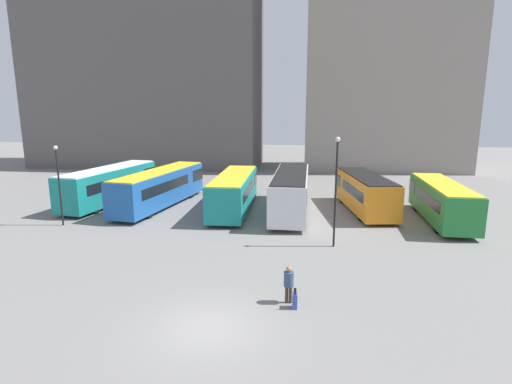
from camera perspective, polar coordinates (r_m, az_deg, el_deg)
The scene contains 13 objects.
ground_plane at distance 15.76m, azimuth -6.85°, elevation -18.70°, with size 160.00×160.00×0.00m, color slate.
building_block_left at distance 61.71m, azimuth -15.26°, elevation 18.15°, with size 31.81×12.89×30.79m.
building_block_right at distance 59.16m, azimuth 18.61°, elevation 23.07°, with size 21.05×10.22×40.54m.
bus_0 at distance 36.73m, azimuth -20.06°, elevation 1.11°, with size 4.07×11.31×3.11m.
bus_1 at distance 34.41m, azimuth -13.42°, elevation 0.78°, with size 4.22×12.27×3.04m.
bus_2 at distance 32.06m, azimuth -3.13°, elevation 0.18°, with size 2.89×10.87×2.92m.
bus_3 at distance 31.57m, azimuth 5.02°, elevation 0.23°, with size 2.70×11.89×3.18m.
bus_4 at distance 32.99m, azimuth 15.23°, elevation 0.07°, with size 3.95×9.81×2.90m.
bus_5 at distance 31.86m, azimuth 24.95°, elevation -1.09°, with size 2.75×9.83×2.81m.
traveler at distance 17.04m, azimuth 4.70°, elevation -12.59°, with size 0.44×0.44×1.62m.
suitcase at distance 16.91m, azimuth 5.56°, elevation -15.17°, with size 0.21×0.37×0.94m.
lamp_post_0 at distance 30.58m, azimuth -26.36°, elevation 1.67°, with size 0.28×0.28×5.59m.
lamp_post_1 at distance 23.39m, azimuth 11.35°, elevation 1.07°, with size 0.28×0.28×6.47m.
Camera 1 is at (3.44, -13.18, 7.93)m, focal length 28.00 mm.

